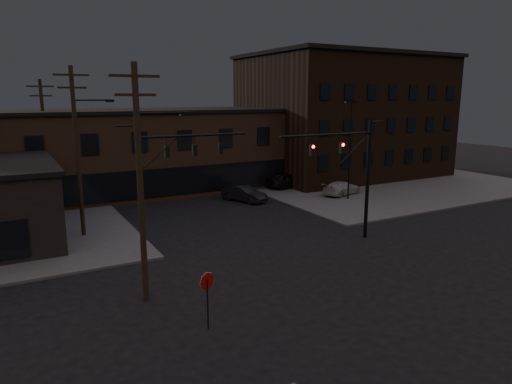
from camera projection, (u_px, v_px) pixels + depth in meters
The scene contains 15 objects.
ground at pixel (331, 277), 24.60m from camera, with size 140.00×140.00×0.00m, color black.
sidewalk_ne at pixel (363, 178), 53.85m from camera, with size 30.00×30.00×0.15m, color #474744.
building_row at pixel (165, 150), 47.76m from camera, with size 40.00×12.00×8.00m, color brown.
building_right at pixel (343, 118), 55.86m from camera, with size 22.00×16.00×14.00m, color black.
traffic_signal_near at pixel (355, 168), 29.98m from camera, with size 7.12×0.24×8.00m.
traffic_signal_far at pixel (160, 174), 27.24m from camera, with size 7.12×0.24×8.00m.
stop_sign at pixel (207, 287), 18.73m from camera, with size 0.72×0.33×2.48m.
utility_pole_near at pixel (141, 179), 20.64m from camera, with size 3.70×0.28×11.00m.
utility_pole_mid at pixel (78, 149), 30.38m from camera, with size 3.70×0.28×11.50m.
utility_pole_far at pixel (45, 140), 40.23m from camera, with size 2.20×0.28×11.00m.
lot_light_a at pixel (350, 142), 41.62m from camera, with size 1.50×0.28×9.14m.
lot_light_b at pixel (363, 135), 48.75m from camera, with size 1.50×0.28×9.14m.
parked_car_lot_a at pixel (289, 180), 47.78m from camera, with size 1.93×4.81×1.64m, color black.
parked_car_lot_b at pixel (342, 188), 44.39m from camera, with size 1.83×4.50×1.31m, color #AEADB0.
car_crossing at pixel (244, 194), 42.18m from camera, with size 1.55×4.44×1.46m, color black.
Camera 1 is at (-14.73, -18.29, 9.52)m, focal length 32.00 mm.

